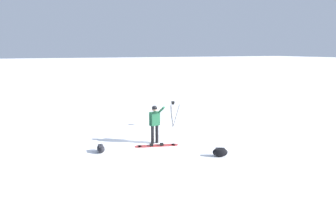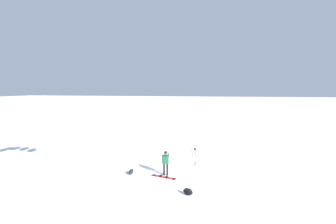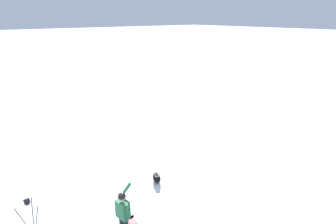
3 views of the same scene
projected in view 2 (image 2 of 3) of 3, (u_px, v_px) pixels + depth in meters
name	position (u px, v px, depth m)	size (l,w,h in m)	color
ground_plane	(174.00, 172.00, 15.36)	(300.00, 300.00, 0.00)	white
snowboarder	(166.00, 161.00, 14.65)	(0.55, 0.64, 1.69)	black
snowboard	(164.00, 177.00, 14.40)	(1.79, 0.67, 0.10)	#B23333
gear_bag_large	(131.00, 172.00, 14.96)	(0.29, 0.54, 0.30)	black
camera_tripod	(195.00, 153.00, 16.43)	(0.59, 0.59, 1.37)	#262628
gear_bag_small	(188.00, 192.00, 12.01)	(0.64, 0.50, 0.34)	black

